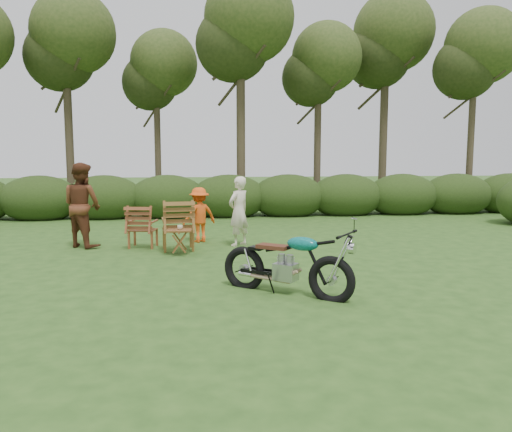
{
  "coord_description": "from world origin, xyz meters",
  "views": [
    {
      "loc": [
        -1.14,
        -7.42,
        2.0
      ],
      "look_at": [
        -0.02,
        1.57,
        0.9
      ],
      "focal_mm": 35.0,
      "sensor_mm": 36.0,
      "label": 1
    }
  ],
  "objects": [
    {
      "name": "side_table",
      "position": [
        -1.45,
        2.62,
        0.26
      ],
      "size": [
        0.52,
        0.44,
        0.52
      ],
      "primitive_type": null,
      "rotation": [
        0.0,
        0.0,
        -0.04
      ],
      "color": "brown",
      "rests_on": "ground"
    },
    {
      "name": "lawn_chair_left",
      "position": [
        -2.26,
        3.59,
        0.0
      ],
      "size": [
        0.74,
        0.74,
        0.93
      ],
      "primitive_type": null,
      "rotation": [
        0.0,
        0.0,
        2.96
      ],
      "color": "brown",
      "rests_on": "ground"
    },
    {
      "name": "tree_line",
      "position": [
        0.5,
        9.74,
        3.81
      ],
      "size": [
        22.52,
        11.62,
        8.14
      ],
      "color": "#392C1F",
      "rests_on": "ground"
    },
    {
      "name": "cup",
      "position": [
        -1.43,
        2.64,
        0.56
      ],
      "size": [
        0.11,
        0.11,
        0.09
      ],
      "primitive_type": "imported",
      "rotation": [
        0.0,
        0.0,
        -0.03
      ],
      "color": "beige",
      "rests_on": "side_table"
    },
    {
      "name": "adult_b",
      "position": [
        -3.57,
        3.81,
        0.0
      ],
      "size": [
        1.14,
        1.1,
        1.85
      ],
      "primitive_type": "imported",
      "rotation": [
        0.0,
        0.0,
        2.49
      ],
      "color": "#5C2E1A",
      "rests_on": "ground"
    },
    {
      "name": "motorcycle",
      "position": [
        0.16,
        -0.43,
        0.0
      ],
      "size": [
        2.04,
        1.81,
        1.14
      ],
      "primitive_type": null,
      "rotation": [
        0.0,
        0.0,
        -0.65
      ],
      "color": "#0DADA2",
      "rests_on": "ground"
    },
    {
      "name": "adult_a",
      "position": [
        -0.16,
        3.53,
        0.0
      ],
      "size": [
        0.67,
        0.65,
        1.54
      ],
      "primitive_type": "imported",
      "rotation": [
        0.0,
        0.0,
        3.87
      ],
      "color": "beige",
      "rests_on": "ground"
    },
    {
      "name": "ground",
      "position": [
        0.0,
        0.0,
        0.0
      ],
      "size": [
        80.0,
        80.0,
        0.0
      ],
      "primitive_type": "plane",
      "color": "#244617",
      "rests_on": "ground"
    },
    {
      "name": "lawn_chair_right",
      "position": [
        -1.49,
        3.18,
        0.0
      ],
      "size": [
        0.8,
        0.8,
        1.07
      ],
      "primitive_type": null,
      "rotation": [
        0.0,
        0.0,
        3.24
      ],
      "color": "#5A3716",
      "rests_on": "ground"
    },
    {
      "name": "child",
      "position": [
        -1.03,
        4.13,
        0.0
      ],
      "size": [
        0.95,
        0.79,
        1.27
      ],
      "primitive_type": "imported",
      "rotation": [
        0.0,
        0.0,
        3.6
      ],
      "color": "#ED5316",
      "rests_on": "ground"
    }
  ]
}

